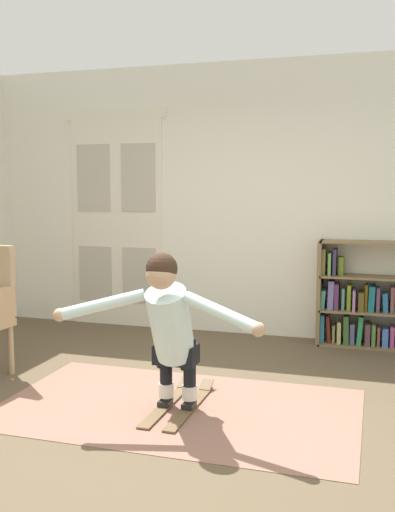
% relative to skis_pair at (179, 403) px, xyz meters
% --- Properties ---
extents(ground_plane, '(7.20, 7.20, 0.00)m').
position_rel_skis_pair_xyz_m(ground_plane, '(-0.01, -0.30, -0.02)').
color(ground_plane, brown).
extents(back_wall, '(6.00, 0.10, 2.90)m').
position_rel_skis_pair_xyz_m(back_wall, '(-0.01, 2.30, 1.43)').
color(back_wall, silver).
rests_on(back_wall, ground).
extents(double_door, '(1.22, 0.05, 2.45)m').
position_rel_skis_pair_xyz_m(double_door, '(-1.50, 2.24, 1.21)').
color(double_door, silver).
rests_on(double_door, ground).
extents(rug, '(2.57, 1.53, 0.01)m').
position_rel_skis_pair_xyz_m(rug, '(-0.00, -0.03, -0.02)').
color(rug, '#906555').
rests_on(rug, ground).
extents(skis_pair, '(0.28, 0.92, 0.07)m').
position_rel_skis_pair_xyz_m(skis_pair, '(0.00, 0.00, 0.00)').
color(skis_pair, brown).
rests_on(skis_pair, rug).
extents(person_skier, '(1.44, 0.60, 1.09)m').
position_rel_skis_pair_xyz_m(person_skier, '(-0.00, -0.20, 0.65)').
color(person_skier, white).
rests_on(person_skier, skis_pair).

